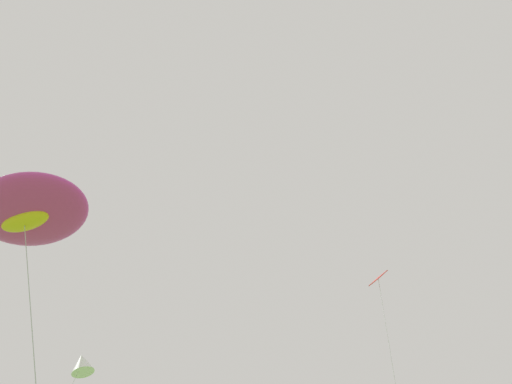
{
  "coord_description": "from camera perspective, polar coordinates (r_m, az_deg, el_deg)",
  "views": [
    {
      "loc": [
        -6.4,
        3.55,
        1.85
      ],
      "look_at": [
        -2.16,
        8.67,
        9.64
      ],
      "focal_mm": 35.26,
      "sensor_mm": 36.0,
      "label": 1
    }
  ],
  "objects": [
    {
      "name": "big_show_kite",
      "position": [
        19.07,
        -24.93,
        -2.24
      ],
      "size": [
        8.22,
        10.76,
        15.13
      ],
      "rotation": [
        0.0,
        0.0,
        -1.07
      ],
      "color": "#CC3899",
      "rests_on": "ground"
    },
    {
      "name": "small_kite_delta_white",
      "position": [
        27.84,
        -19.13,
        -17.93
      ],
      "size": [
        3.9,
        3.5,
        15.99
      ],
      "rotation": [
        0.0,
        0.0,
        1.12
      ],
      "color": "white",
      "rests_on": "ground"
    },
    {
      "name": "small_kite_streamer_purple",
      "position": [
        29.61,
        13.98,
        -11.21
      ],
      "size": [
        1.05,
        1.69,
        21.2
      ],
      "rotation": [
        0.0,
        0.0,
        2.56
      ],
      "color": "red",
      "rests_on": "ground"
    }
  ]
}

